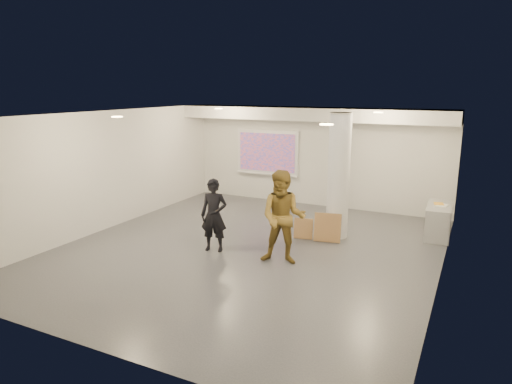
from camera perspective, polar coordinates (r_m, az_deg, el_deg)
The scene contains 20 objects.
floor at distance 10.32m, azimuth -0.99°, elevation -7.23°, with size 8.00×9.00×0.01m, color #3B3D44.
ceiling at distance 9.71m, azimuth -1.06°, elevation 9.64°, with size 8.00×9.00×0.01m, color white.
wall_back at distance 14.00m, azimuth 7.47°, elevation 4.38°, with size 8.00×0.01×3.00m, color silver.
wall_front at distance 6.40m, azimuth -19.96°, elevation -6.66°, with size 8.00×0.01×3.00m, color silver.
wall_left at distance 12.24m, azimuth -17.94°, elevation 2.62°, with size 0.01×9.00×3.00m, color silver.
wall_right at distance 8.86m, azimuth 22.63°, elevation -1.51°, with size 0.01×9.00×3.00m, color silver.
soffit_band at distance 13.34m, azimuth 6.86°, elevation 9.68°, with size 8.00×1.10×0.36m, color silver.
downlight_nw at distance 12.96m, azimuth -4.70°, elevation 10.34°, with size 0.22×0.22×0.02m, color #F6D089.
downlight_ne at distance 11.35m, azimuth 15.03°, elevation 9.59°, with size 0.22×0.22×0.02m, color #F6D089.
downlight_sw at distance 9.75m, azimuth -16.99°, elevation 8.98°, with size 0.22×0.22×0.02m, color #F6D089.
downlight_se at distance 7.48m, azimuth 8.80°, elevation 8.34°, with size 0.22×0.22×0.02m, color #F6D089.
column at distance 11.01m, azimuth 10.28°, elevation 1.96°, with size 0.52×0.52×3.00m, color silver.
projection_screen at distance 14.54m, azimuth 1.42°, elevation 4.91°, with size 2.10×0.13×1.42m.
credenza at distance 11.96m, azimuth 21.85°, elevation -3.36°, with size 0.56×1.34×0.78m, color gray.
papers_stack at distance 11.84m, azimuth 22.19°, elevation -1.54°, with size 0.26×0.33×0.02m, color white.
postit_pad at distance 11.92m, azimuth 21.89°, elevation -1.41°, with size 0.21×0.29×0.03m, color gold.
cardboard_back at distance 10.88m, azimuth 8.93°, elevation -4.43°, with size 0.63×0.06×0.68m, color olive.
cardboard_front at distance 11.04m, azimuth 5.93°, elevation -4.56°, with size 0.45×0.05×0.50m, color olive.
woman at distance 10.09m, azimuth -5.28°, elevation -2.92°, with size 0.59×0.39×1.62m, color black.
man at distance 9.31m, azimuth 3.42°, elevation -3.20°, with size 0.95×0.74×1.95m, color brown.
Camera 1 is at (4.45, -8.61, 3.56)m, focal length 32.00 mm.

